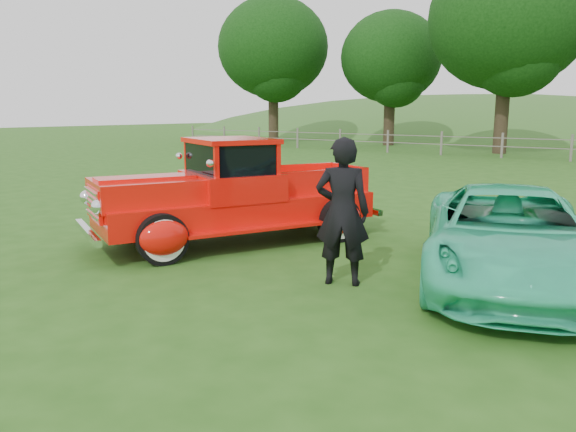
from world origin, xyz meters
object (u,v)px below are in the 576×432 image
Objects in this scene: tree_far_west at (273,48)px; tree_mid_west at (391,58)px; teal_sedan at (509,236)px; man at (342,212)px; red_pickup at (235,196)px; tree_near_west at (508,19)px.

tree_mid_west is (8.00, 2.00, -0.94)m from tree_far_west.
man reaches higher than teal_sedan.
red_pickup is (18.52, -24.48, -5.69)m from tree_far_west.
tree_near_west reaches higher than tree_far_west.
tree_far_west is 1.17× the size of tree_mid_west.
tree_far_west reaches higher than man.
tree_mid_west is 8.63m from tree_near_west.
tree_near_west is at bearing 120.86° from red_pickup.
tree_mid_west is at bearing 136.39° from red_pickup.
tree_mid_west is at bearing -89.91° from man.
tree_mid_west is 30.49m from teal_sedan.
tree_far_west is 33.59m from man.
tree_near_west is 2.31× the size of teal_sedan.
teal_sedan is 2.36× the size of man.
red_pickup is at bearing -68.33° from tree_mid_west.
tree_mid_west is 28.89m from red_pickup.
tree_near_west is 1.98× the size of red_pickup.
tree_near_west is 24.91m from teal_sedan.
teal_sedan is at bearing 29.62° from red_pickup.
tree_mid_west reaches higher than teal_sedan.
man is (2.72, -0.95, 0.16)m from red_pickup.
man is at bearing -64.23° from tree_mid_west.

